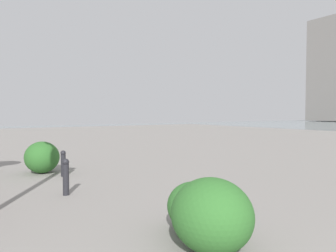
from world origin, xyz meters
name	(u,v)px	position (x,y,z in m)	size (l,w,h in m)	color
bollard_near	(66,176)	(6.14, -0.54, 0.37)	(0.13, 0.13, 0.72)	#232328
bollard_mid	(63,163)	(8.02, -0.98, 0.35)	(0.13, 0.13, 0.66)	#232328
shrub_low	(212,215)	(2.66, -1.27, 0.43)	(1.01, 0.91, 0.86)	#2D6628
shrub_round	(42,157)	(8.80, -0.63, 0.42)	(0.99, 0.89, 0.84)	#2D6628
shrub_wide	(194,207)	(3.29, -1.50, 0.34)	(0.79, 0.71, 0.67)	#2D6628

